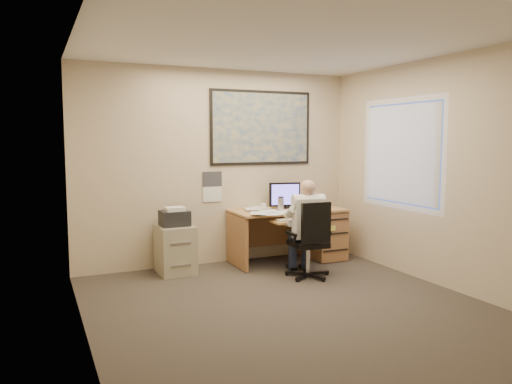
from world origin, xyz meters
name	(u,v)px	position (x,y,z in m)	size (l,w,h in m)	color
room_shell	(297,179)	(0.00, 0.00, 1.35)	(4.00, 4.50, 2.70)	#39322C
desk	(307,229)	(1.23, 1.90, 0.44)	(1.60, 0.97, 1.11)	tan
world_map	(261,128)	(0.65, 2.23, 1.90)	(1.56, 0.03, 1.06)	#1E4C93
wall_calendar	(212,187)	(-0.10, 2.24, 1.08)	(0.28, 0.01, 0.42)	white
window_blinds	(401,154)	(1.97, 0.80, 1.55)	(0.06, 1.40, 1.30)	beige
filing_cabinet	(175,245)	(-0.72, 1.94, 0.37)	(0.45, 0.54, 0.87)	#A59E85
office_chair	(310,256)	(0.76, 1.01, 0.28)	(0.62, 0.62, 0.98)	black
person	(307,229)	(0.75, 1.08, 0.62)	(0.51, 0.73, 1.23)	white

